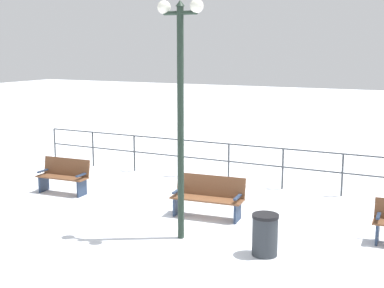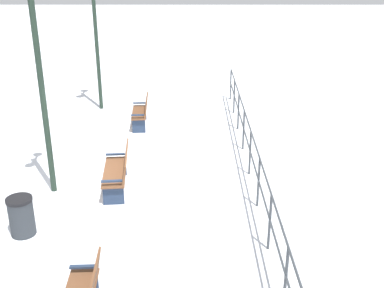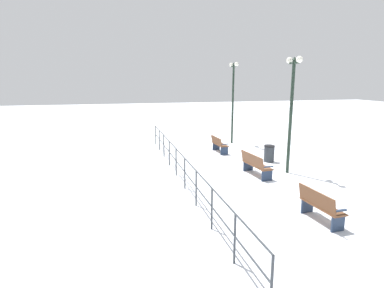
{
  "view_description": "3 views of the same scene",
  "coord_description": "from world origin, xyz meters",
  "px_view_note": "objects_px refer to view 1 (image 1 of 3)",
  "views": [
    {
      "loc": [
        10.48,
        4.84,
        3.8
      ],
      "look_at": [
        -2.0,
        -1.39,
        1.26
      ],
      "focal_mm": 49.39,
      "sensor_mm": 36.0,
      "label": 1
    },
    {
      "loc": [
        -1.74,
        9.81,
        5.13
      ],
      "look_at": [
        -1.73,
        0.05,
        1.14
      ],
      "focal_mm": 44.54,
      "sensor_mm": 36.0,
      "label": 2
    },
    {
      "loc": [
        -5.45,
        -11.17,
        3.83
      ],
      "look_at": [
        -2.36,
        1.26,
        1.17
      ],
      "focal_mm": 29.3,
      "sensor_mm": 36.0,
      "label": 3
    }
  ],
  "objects_px": {
    "bench_nearest": "(64,176)",
    "bench_second": "(208,196)",
    "lamppost_middle": "(180,85)",
    "trash_bin": "(265,235)"
  },
  "relations": [
    {
      "from": "bench_second",
      "to": "trash_bin",
      "type": "bearing_deg",
      "value": 44.64
    },
    {
      "from": "bench_nearest",
      "to": "trash_bin",
      "type": "xyz_separation_m",
      "value": [
        1.7,
        6.16,
        -0.08
      ]
    },
    {
      "from": "bench_second",
      "to": "lamppost_middle",
      "type": "xyz_separation_m",
      "value": [
        1.5,
        0.09,
        2.62
      ]
    },
    {
      "from": "lamppost_middle",
      "to": "trash_bin",
      "type": "relative_size",
      "value": 5.97
    },
    {
      "from": "trash_bin",
      "to": "bench_second",
      "type": "bearing_deg",
      "value": -130.06
    },
    {
      "from": "bench_nearest",
      "to": "trash_bin",
      "type": "bearing_deg",
      "value": 70.86
    },
    {
      "from": "bench_second",
      "to": "trash_bin",
      "type": "relative_size",
      "value": 2.15
    },
    {
      "from": "bench_second",
      "to": "trash_bin",
      "type": "distance_m",
      "value": 2.48
    },
    {
      "from": "bench_second",
      "to": "lamppost_middle",
      "type": "bearing_deg",
      "value": -2.01
    },
    {
      "from": "bench_nearest",
      "to": "bench_second",
      "type": "distance_m",
      "value": 4.26
    }
  ]
}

